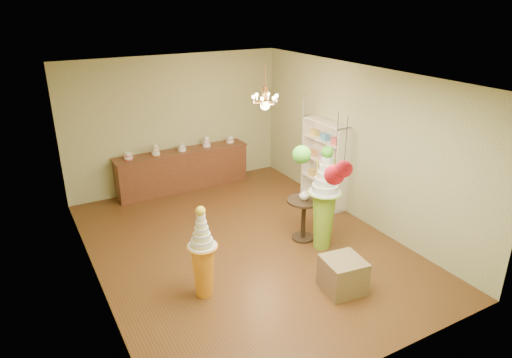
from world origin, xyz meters
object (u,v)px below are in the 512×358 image
sideboard (183,169)px  pedestal_orange (203,262)px  pedestal_green (324,207)px  round_table (304,214)px

sideboard → pedestal_orange: bearing=-106.8°
pedestal_orange → pedestal_green: bearing=6.4°
pedestal_orange → sideboard: size_ratio=0.48×
pedestal_green → round_table: pedestal_green is taller
pedestal_green → round_table: (-0.13, 0.41, -0.27)m
round_table → sideboard: bearing=107.9°
pedestal_green → pedestal_orange: (-2.37, -0.27, -0.23)m
pedestal_orange → sideboard: (1.19, 3.94, -0.07)m
pedestal_orange → round_table: 2.35m
sideboard → round_table: bearing=-72.1°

